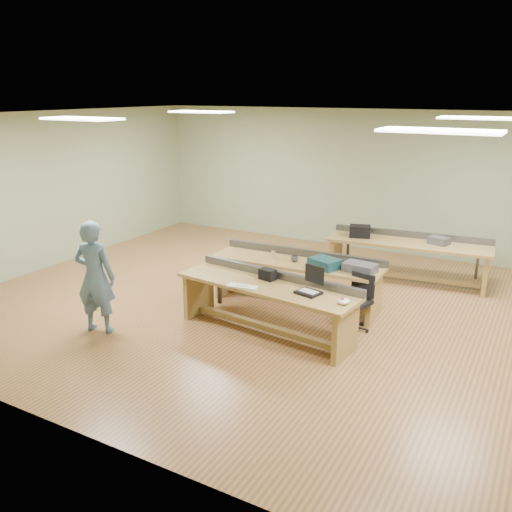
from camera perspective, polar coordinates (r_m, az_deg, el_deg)
name	(u,v)px	position (r m, az deg, el deg)	size (l,w,h in m)	color
floor	(281,308)	(8.79, 2.66, -5.46)	(10.00, 10.00, 0.00)	#9A663A
ceiling	(284,116)	(8.13, 2.96, 14.48)	(10.00, 10.00, 0.00)	silver
wall_back	(365,181)	(11.99, 11.45, 7.77)	(10.00, 0.04, 3.00)	gray
wall_front	(88,302)	(5.21, -17.30, -4.68)	(10.00, 0.04, 3.00)	gray
wall_left	(55,189)	(11.42, -20.42, 6.60)	(0.04, 8.00, 3.00)	gray
fluor_panels	(284,118)	(8.13, 2.95, 14.26)	(6.20, 3.50, 0.03)	white
workbench_front	(267,297)	(7.71, 1.17, -4.31)	(2.79, 1.03, 0.86)	#A58345
workbench_mid	(297,272)	(8.75, 4.31, -1.71)	(2.80, 0.85, 0.86)	#A58345
workbench_back	(408,252)	(10.20, 15.71, 0.43)	(2.92, 1.04, 0.86)	#A58345
person	(95,277)	(8.02, -16.59, -2.13)	(0.60, 0.40, 1.65)	slate
laptop_base	(308,293)	(7.30, 5.54, -3.86)	(0.31, 0.26, 0.03)	black
laptop_screen	(315,274)	(7.31, 6.19, -1.93)	(0.31, 0.02, 0.25)	black
keyboard	(242,287)	(7.50, -1.45, -3.24)	(0.42, 0.14, 0.02)	silver
trackball_mouse	(344,301)	(7.02, 9.23, -4.72)	(0.14, 0.17, 0.07)	white
camera_bag	(268,274)	(7.78, 1.23, -1.95)	(0.23, 0.15, 0.16)	black
task_chair	(356,310)	(8.05, 10.50, -5.58)	(0.55, 0.55, 0.83)	black
parts_bin_teal	(325,263)	(8.35, 7.24, -0.78)	(0.43, 0.33, 0.15)	#12333B
parts_bin_grey	(360,267)	(8.27, 10.90, -1.20)	(0.48, 0.30, 0.13)	#3A3A3D
mug	(295,259)	(8.63, 4.09, -0.28)	(0.12, 0.12, 0.10)	#3A3A3D
drinks_can	(273,255)	(8.78, 1.82, 0.14)	(0.07, 0.07, 0.12)	silver
storage_box_back	(360,231)	(10.23, 10.89, 2.57)	(0.38, 0.27, 0.22)	black
tray_back	(439,241)	(10.11, 18.70, 1.55)	(0.33, 0.24, 0.13)	#3A3A3D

